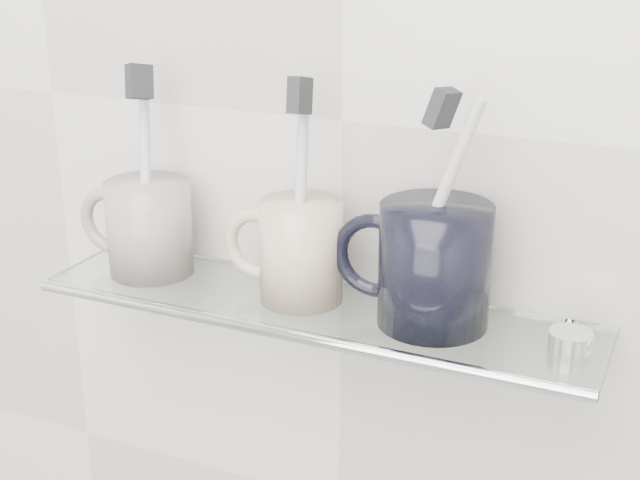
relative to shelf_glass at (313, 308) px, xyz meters
The scene contains 18 objects.
wall_back 0.17m from the shelf_glass, 90.00° to the left, with size 2.50×2.50×0.00m, color silver.
shelf_glass is the anchor object (origin of this frame).
shelf_rail 0.06m from the shelf_glass, 90.00° to the right, with size 0.01×0.01×0.50m, color silver.
bracket_left 0.22m from the shelf_glass, 167.38° to the left, with size 0.02×0.02×0.03m, color silver.
bracket_right 0.22m from the shelf_glass, 12.62° to the left, with size 0.02×0.02×0.03m, color silver.
mug_left 0.18m from the shelf_glass, behind, with size 0.08×0.08×0.09m, color silver.
mug_left_handle 0.22m from the shelf_glass, behind, with size 0.07×0.07×0.01m, color silver.
toothbrush_left 0.20m from the shelf_glass, behind, with size 0.01×0.01×0.19m, color silver.
bristles_left 0.25m from the shelf_glass, behind, with size 0.01×0.02×0.03m, color #242526.
mug_center 0.05m from the shelf_glass, 159.84° to the left, with size 0.07×0.07×0.09m, color beige.
mug_center_handle 0.07m from the shelf_glass, behind, with size 0.07×0.07×0.01m, color beige.
toothbrush_center 0.11m from the shelf_glass, 159.84° to the left, with size 0.01×0.01×0.19m, color #B3B3B8.
bristles_center 0.19m from the shelf_glass, 159.84° to the left, with size 0.01×0.02×0.03m, color #242526.
mug_right 0.12m from the shelf_glass, ahead, with size 0.09×0.09×0.10m, color black.
mug_right_handle 0.08m from the shelf_glass, ahead, with size 0.07×0.07×0.01m, color black.
toothbrush_right 0.15m from the shelf_glass, ahead, with size 0.01×0.01×0.19m, color silver.
bristles_right 0.21m from the shelf_glass, ahead, with size 0.01×0.02×0.03m, color #242526.
chrome_cap 0.22m from the shelf_glass, ahead, with size 0.03×0.03×0.01m, color silver.
Camera 1 is at (0.30, 0.39, 1.42)m, focal length 50.00 mm.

